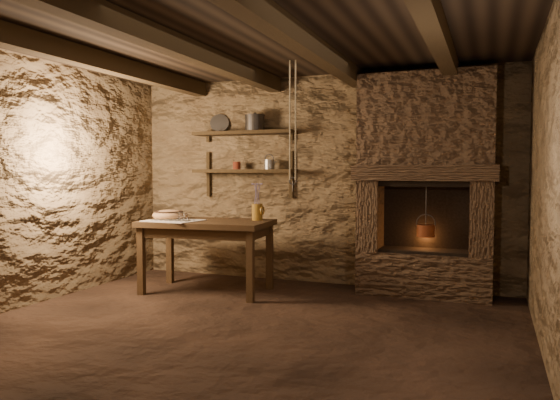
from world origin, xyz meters
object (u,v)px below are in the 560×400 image
at_px(stoneware_jug, 257,204).
at_px(wooden_bowl, 169,215).
at_px(iron_stockpot, 255,124).
at_px(work_table, 207,253).
at_px(red_pot, 426,230).

xyz_separation_m(stoneware_jug, wooden_bowl, (-0.97, -0.22, -0.13)).
distance_m(stoneware_jug, wooden_bowl, 1.00).
relative_size(wooden_bowl, iron_stockpot, 1.58).
xyz_separation_m(work_table, wooden_bowl, (-0.48, 0.01, 0.40)).
bearing_deg(red_pot, stoneware_jug, -166.49).
height_order(wooden_bowl, red_pot, red_pot).
bearing_deg(iron_stockpot, red_pot, -3.47).
bearing_deg(iron_stockpot, wooden_bowl, -133.10).
bearing_deg(iron_stockpot, stoneware_jug, -63.70).
bearing_deg(wooden_bowl, red_pot, 13.28).
xyz_separation_m(wooden_bowl, red_pot, (2.69, 0.63, -0.12)).
height_order(stoneware_jug, wooden_bowl, stoneware_jug).
distance_m(work_table, stoneware_jug, 0.76).
height_order(stoneware_jug, red_pot, stoneware_jug).
bearing_deg(wooden_bowl, stoneware_jug, 12.89).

